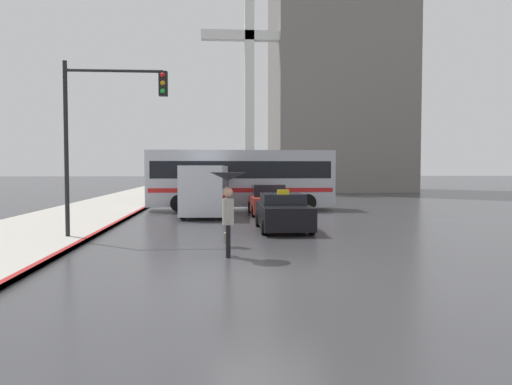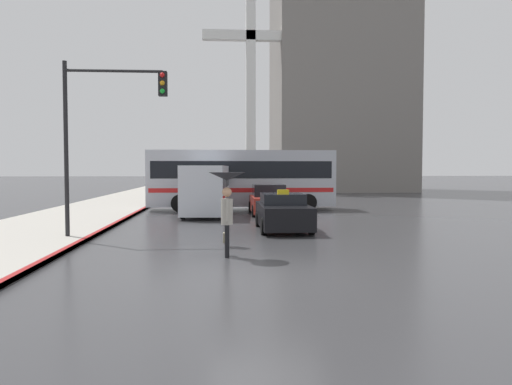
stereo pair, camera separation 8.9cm
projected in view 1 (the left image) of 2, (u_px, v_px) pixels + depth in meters
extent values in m
plane|color=#38383A|center=(268.00, 275.00, 11.04)|extent=(300.00, 300.00, 0.00)
cube|color=maroon|center=(19.00, 276.00, 10.63)|extent=(0.16, 120.00, 0.13)
cube|color=black|center=(283.00, 215.00, 19.06)|extent=(1.80, 4.23, 0.83)
cube|color=black|center=(283.00, 199.00, 19.24)|extent=(1.58, 1.90, 0.40)
cylinder|color=black|center=(312.00, 226.00, 17.83)|extent=(0.20, 0.60, 0.60)
cylinder|color=black|center=(264.00, 226.00, 17.70)|extent=(0.20, 0.60, 0.60)
cylinder|color=black|center=(300.00, 219.00, 20.44)|extent=(0.20, 0.60, 0.60)
cylinder|color=black|center=(258.00, 219.00, 20.31)|extent=(0.20, 0.60, 0.60)
cube|color=yellow|center=(283.00, 192.00, 19.02)|extent=(0.44, 0.16, 0.16)
cube|color=#A52D23|center=(268.00, 204.00, 25.53)|extent=(1.80, 4.08, 0.77)
cube|color=black|center=(268.00, 190.00, 25.70)|extent=(1.58, 1.84, 0.61)
cylinder|color=black|center=(288.00, 211.00, 24.34)|extent=(0.20, 0.60, 0.60)
cylinder|color=black|center=(254.00, 211.00, 24.21)|extent=(0.20, 0.60, 0.60)
cylinder|color=black|center=(282.00, 207.00, 26.86)|extent=(0.20, 0.60, 0.60)
cylinder|color=black|center=(250.00, 207.00, 26.73)|extent=(0.20, 0.60, 0.60)
cube|color=silver|center=(206.00, 189.00, 25.01)|extent=(2.40, 5.71, 2.33)
cube|color=black|center=(206.00, 181.00, 24.99)|extent=(2.39, 5.27, 0.60)
cube|color=red|center=(206.00, 195.00, 25.03)|extent=(2.41, 5.49, 0.14)
cylinder|color=black|center=(223.00, 212.00, 23.39)|extent=(0.25, 0.64, 0.63)
cylinder|color=black|center=(182.00, 212.00, 23.39)|extent=(0.25, 0.64, 0.63)
cylinder|color=black|center=(227.00, 207.00, 26.74)|extent=(0.25, 0.64, 0.63)
cylinder|color=black|center=(191.00, 207.00, 26.73)|extent=(0.25, 0.64, 0.63)
cube|color=#B2B7C1|center=(240.00, 178.00, 28.42)|extent=(10.47, 2.63, 3.11)
cube|color=black|center=(240.00, 170.00, 28.40)|extent=(9.95, 2.64, 0.95)
cube|color=red|center=(240.00, 189.00, 28.45)|extent=(10.16, 2.65, 0.24)
cylinder|color=black|center=(300.00, 200.00, 30.00)|extent=(0.96, 0.29, 0.96)
cylinder|color=black|center=(307.00, 203.00, 27.61)|extent=(0.96, 0.29, 0.96)
cylinder|color=black|center=(182.00, 201.00, 29.37)|extent=(0.96, 0.29, 0.96)
cylinder|color=black|center=(179.00, 203.00, 26.99)|extent=(0.96, 0.29, 0.96)
cylinder|color=black|center=(228.00, 242.00, 13.12)|extent=(0.12, 0.12, 0.87)
cylinder|color=black|center=(228.00, 240.00, 13.34)|extent=(0.12, 0.12, 0.87)
cylinder|color=gray|center=(228.00, 212.00, 13.19)|extent=(0.31, 0.31, 0.69)
sphere|color=tan|center=(228.00, 192.00, 13.17)|extent=(0.25, 0.25, 0.25)
cylinder|color=gray|center=(228.00, 210.00, 12.99)|extent=(0.07, 0.07, 0.58)
cylinder|color=gray|center=(228.00, 209.00, 13.38)|extent=(0.07, 0.07, 0.58)
cone|color=#232328|center=(228.00, 176.00, 13.15)|extent=(0.97, 0.97, 0.22)
cylinder|color=black|center=(228.00, 189.00, 13.16)|extent=(0.02, 0.02, 0.69)
cube|color=#BFB28C|center=(226.00, 238.00, 13.50)|extent=(0.10, 0.18, 0.28)
cylinder|color=black|center=(66.00, 151.00, 16.26)|extent=(0.14, 0.14, 5.85)
cylinder|color=black|center=(114.00, 71.00, 16.26)|extent=(3.15, 0.10, 0.10)
cube|color=black|center=(163.00, 84.00, 16.40)|extent=(0.28, 0.28, 0.80)
sphere|color=red|center=(163.00, 75.00, 16.22)|extent=(0.16, 0.16, 0.16)
sphere|color=orange|center=(163.00, 83.00, 16.24)|extent=(0.16, 0.16, 0.16)
sphere|color=green|center=(163.00, 91.00, 16.25)|extent=(0.16, 0.16, 0.16)
cube|color=gray|center=(338.00, 34.00, 53.61)|extent=(13.87, 11.91, 33.64)
cube|color=white|center=(249.00, 84.00, 48.05)|extent=(0.90, 0.90, 20.99)
cube|color=white|center=(249.00, 36.00, 47.84)|extent=(9.23, 0.90, 0.90)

